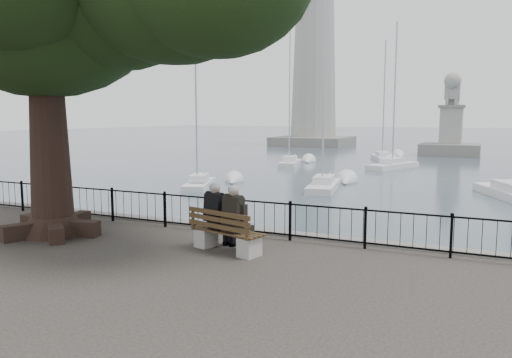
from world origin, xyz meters
The scene contains 12 objects.
harbor centered at (0.00, 3.00, -0.50)m, with size 260.00×260.00×1.20m.
railing centered at (0.00, 2.50, 0.56)m, with size 22.06×0.06×1.00m.
bench centered at (-0.03, 0.80, 0.37)m, with size 2.09×1.10×1.06m.
person_left centered at (-0.30, 0.99, 0.77)m, with size 0.62×0.91×1.68m.
person_right centered at (0.30, 0.83, 0.77)m, with size 0.62×0.91×1.68m.
lighthouse centered at (-18.00, 62.00, 12.64)m, with size 10.59×10.59×32.23m.
lion_monument centered at (2.00, 49.93, 1.31)m, with size 6.23×6.23×9.14m.
sailboat_a centered at (-10.14, 16.23, -0.70)m, with size 2.84×4.78×9.13m.
sailboat_b centered at (-2.98, 18.53, -0.66)m, with size 2.35×5.47×11.36m.
sailboat_e centered at (-10.15, 31.74, -0.63)m, with size 2.48×5.25×12.23m.
sailboat_f centered at (-1.34, 32.70, -0.66)m, with size 3.63×6.01×12.06m.
sailboat_h centered at (-3.61, 40.34, -0.66)m, with size 3.38×5.80×11.82m.
Camera 1 is at (5.62, -9.68, 3.28)m, focal length 35.00 mm.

